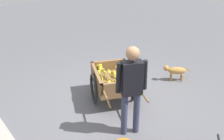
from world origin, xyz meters
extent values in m
plane|color=#56565B|center=(0.00, 0.00, 0.00)|extent=(24.00, 24.00, 0.00)
cube|color=brown|center=(0.10, -0.17, 0.40)|extent=(1.34, 1.20, 0.10)
cube|color=brown|center=(0.57, -0.39, 0.57)|extent=(0.40, 0.75, 0.24)
cube|color=brown|center=(-0.37, 0.06, 0.57)|extent=(0.40, 0.75, 0.24)
cube|color=brown|center=(0.26, 0.17, 0.57)|extent=(1.02, 0.53, 0.24)
cube|color=brown|center=(-0.06, -0.50, 0.57)|extent=(1.02, 0.53, 0.24)
torus|color=black|center=(0.29, 0.23, 0.32)|extent=(0.60, 0.33, 0.64)
torus|color=black|center=(-0.09, -0.56, 0.32)|extent=(0.60, 0.33, 0.64)
cylinder|color=#9E9EA8|center=(0.10, -0.17, 0.32)|extent=(0.42, 0.81, 0.04)
cylinder|color=brown|center=(-0.50, 0.50, 0.55)|extent=(0.51, 0.27, 0.04)
cylinder|color=brown|center=(-0.79, -0.12, 0.55)|extent=(0.51, 0.27, 0.04)
cylinder|color=#9E9EA8|center=(0.52, -0.37, 0.18)|extent=(0.04, 0.04, 0.35)
ellipsoid|color=gold|center=(0.27, -0.43, 0.58)|extent=(0.18, 0.07, 0.14)
ellipsoid|color=gold|center=(0.28, -0.43, 0.59)|extent=(0.19, 0.12, 0.07)
ellipsoid|color=gold|center=(0.30, -0.43, 0.60)|extent=(0.19, 0.09, 0.08)
ellipsoid|color=gold|center=(0.31, -0.43, 0.61)|extent=(0.15, 0.17, 0.13)
ellipsoid|color=gold|center=(0.17, -0.29, 0.54)|extent=(0.18, 0.08, 0.14)
ellipsoid|color=gold|center=(0.19, -0.30, 0.55)|extent=(0.18, 0.12, 0.05)
ellipsoid|color=gold|center=(0.21, -0.30, 0.56)|extent=(0.17, 0.06, 0.15)
ellipsoid|color=gold|center=(0.44, -0.03, 0.54)|extent=(0.15, 0.16, 0.13)
ellipsoid|color=gold|center=(0.45, -0.03, 0.55)|extent=(0.19, 0.10, 0.05)
ellipsoid|color=gold|center=(0.48, -0.03, 0.56)|extent=(0.17, 0.14, 0.14)
ellipsoid|color=gold|center=(0.28, 0.02, 0.50)|extent=(0.17, 0.11, 0.15)
ellipsoid|color=gold|center=(0.30, 0.02, 0.51)|extent=(0.19, 0.09, 0.10)
ellipsoid|color=gold|center=(0.31, 0.02, 0.52)|extent=(0.19, 0.09, 0.05)
ellipsoid|color=gold|center=(0.33, 0.02, 0.53)|extent=(0.19, 0.09, 0.11)
ellipsoid|color=gold|center=(0.34, 0.02, 0.54)|extent=(0.18, 0.07, 0.15)
ellipsoid|color=gold|center=(0.09, -0.18, 0.60)|extent=(0.16, 0.13, 0.16)
ellipsoid|color=gold|center=(0.10, -0.18, 0.61)|extent=(0.18, 0.13, 0.09)
ellipsoid|color=gold|center=(0.11, -0.18, 0.62)|extent=(0.18, 0.11, 0.05)
ellipsoid|color=gold|center=(0.13, -0.18, 0.63)|extent=(0.19, 0.12, 0.10)
ellipsoid|color=gold|center=(0.14, -0.18, 0.64)|extent=(0.17, 0.13, 0.15)
ellipsoid|color=gold|center=(0.01, 0.02, 0.52)|extent=(0.18, 0.07, 0.12)
ellipsoid|color=gold|center=(0.03, 0.02, 0.53)|extent=(0.16, 0.17, 0.05)
ellipsoid|color=gold|center=(0.06, 0.01, 0.54)|extent=(0.18, 0.07, 0.15)
ellipsoid|color=gold|center=(0.41, -0.14, 0.55)|extent=(0.18, 0.11, 0.14)
ellipsoid|color=gold|center=(0.43, -0.15, 0.56)|extent=(0.19, 0.08, 0.05)
ellipsoid|color=gold|center=(0.46, -0.15, 0.57)|extent=(0.17, 0.08, 0.15)
ellipsoid|color=gold|center=(-0.20, 0.01, 0.56)|extent=(0.16, 0.12, 0.15)
ellipsoid|color=gold|center=(-0.18, 0.01, 0.57)|extent=(0.16, 0.16, 0.11)
ellipsoid|color=gold|center=(-0.17, 0.01, 0.58)|extent=(0.18, 0.13, 0.05)
ellipsoid|color=gold|center=(-0.16, 0.01, 0.59)|extent=(0.19, 0.06, 0.09)
ellipsoid|color=gold|center=(-0.14, 0.01, 0.60)|extent=(0.16, 0.13, 0.15)
ellipsoid|color=gold|center=(-0.04, -0.27, 0.56)|extent=(0.15, 0.15, 0.15)
ellipsoid|color=gold|center=(-0.01, -0.27, 0.57)|extent=(0.18, 0.13, 0.05)
ellipsoid|color=gold|center=(0.01, -0.28, 0.58)|extent=(0.17, 0.07, 0.15)
ellipsoid|color=gold|center=(0.21, -0.16, 0.59)|extent=(0.18, 0.09, 0.15)
ellipsoid|color=gold|center=(0.23, -0.16, 0.60)|extent=(0.18, 0.13, 0.09)
ellipsoid|color=gold|center=(0.24, -0.16, 0.61)|extent=(0.17, 0.14, 0.05)
ellipsoid|color=gold|center=(0.25, -0.16, 0.62)|extent=(0.16, 0.17, 0.10)
ellipsoid|color=gold|center=(0.27, -0.16, 0.63)|extent=(0.17, 0.11, 0.15)
ellipsoid|color=gold|center=(0.54, -0.17, 0.60)|extent=(0.18, 0.10, 0.14)
ellipsoid|color=gold|center=(0.56, -0.17, 0.61)|extent=(0.17, 0.16, 0.09)
ellipsoid|color=gold|center=(0.57, -0.17, 0.62)|extent=(0.19, 0.08, 0.08)
ellipsoid|color=gold|center=(0.59, -0.17, 0.63)|extent=(0.18, 0.12, 0.13)
ellipsoid|color=gold|center=(0.52, -0.10, 0.61)|extent=(0.18, 0.07, 0.15)
ellipsoid|color=gold|center=(0.54, -0.10, 0.62)|extent=(0.19, 0.11, 0.08)
ellipsoid|color=gold|center=(0.55, -0.11, 0.63)|extent=(0.19, 0.06, 0.08)
ellipsoid|color=gold|center=(0.57, -0.10, 0.64)|extent=(0.18, 0.09, 0.13)
ellipsoid|color=gold|center=(-0.15, -0.31, 0.59)|extent=(0.18, 0.12, 0.13)
ellipsoid|color=gold|center=(-0.14, -0.31, 0.60)|extent=(0.19, 0.11, 0.08)
ellipsoid|color=gold|center=(-0.12, -0.31, 0.61)|extent=(0.19, 0.10, 0.09)
ellipsoid|color=gold|center=(-0.11, -0.31, 0.62)|extent=(0.18, 0.10, 0.14)
cylinder|color=#333851|center=(-0.89, 0.43, 0.40)|extent=(0.11, 0.11, 0.81)
cylinder|color=#333851|center=(-0.99, 0.23, 0.40)|extent=(0.11, 0.11, 0.81)
cube|color=black|center=(-0.94, 0.33, 1.09)|extent=(0.33, 0.39, 0.57)
sphere|color=#9E704C|center=(-0.94, 0.33, 1.52)|extent=(0.22, 0.22, 0.22)
cylinder|color=black|center=(-0.84, 0.53, 1.12)|extent=(0.08, 0.10, 0.52)
cylinder|color=black|center=(-1.03, 0.13, 1.12)|extent=(0.08, 0.10, 0.52)
ellipsoid|color=#AD7A38|center=(-0.25, -1.92, 0.27)|extent=(0.43, 0.45, 0.18)
sphere|color=#AD7A38|center=(-0.06, -1.72, 0.33)|extent=(0.14, 0.14, 0.14)
cylinder|color=#AD7A38|center=(-0.43, -2.12, 0.31)|extent=(0.09, 0.10, 0.12)
cylinder|color=#AD7A38|center=(-0.20, -1.78, 0.09)|extent=(0.04, 0.04, 0.18)
cylinder|color=#AD7A38|center=(-0.12, -1.85, 0.09)|extent=(0.04, 0.04, 0.18)
cylinder|color=#AD7A38|center=(-0.37, -1.98, 0.09)|extent=(0.04, 0.04, 0.18)
cylinder|color=#AD7A38|center=(-0.29, -2.05, 0.09)|extent=(0.04, 0.04, 0.18)
camera|label=1|loc=(-3.42, 2.80, 2.93)|focal=39.52mm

